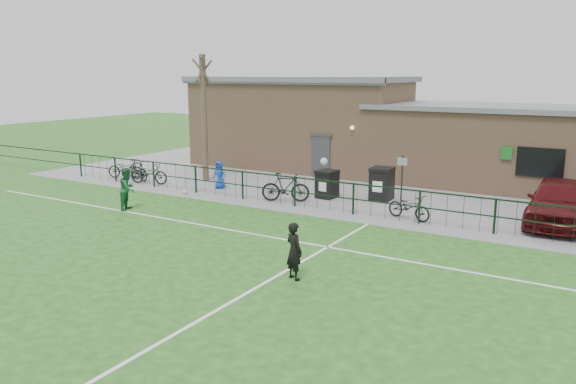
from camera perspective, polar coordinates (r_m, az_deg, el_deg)
The scene contains 21 objects.
ground at distance 14.94m, azimuth -10.05°, elevation -8.32°, with size 90.00×90.00×0.00m, color #205318.
paving_strip at distance 26.24m, azimuth 9.62°, elevation 0.55°, with size 34.00×13.00×0.02m, color gray.
pitch_line_touch at distance 21.16m, azimuth 3.92°, elevation -2.08°, with size 28.00×0.10×0.01m, color white.
pitch_line_mid at distance 17.98m, azimuth -1.65°, elevation -4.61°, with size 28.00×0.10×0.01m, color white.
pitch_line_perp at distance 13.78m, azimuth -3.66°, elevation -9.91°, with size 0.10×16.00×0.01m, color white.
perimeter_fence at distance 21.19m, azimuth 4.19°, elevation -0.41°, with size 28.00×0.10×1.20m, color black.
bare_tree at distance 27.30m, azimuth -8.53°, elevation 7.37°, with size 0.30×0.30×6.00m, color #4A392D.
wheelie_bin_left at distance 23.45m, azimuth 4.00°, elevation 0.71°, with size 0.71×0.81×1.08m, color black.
wheelie_bin_right at distance 23.35m, azimuth 9.51°, elevation 0.74°, with size 0.83×0.94×1.25m, color black.
sign_post at distance 22.36m, azimuth 11.48°, elevation 1.13°, with size 0.06×0.06×2.00m, color black.
car_maroon at distance 21.36m, azimuth 25.76°, elevation -0.89°, with size 1.88×4.68×1.59m, color #4D0D11.
bicycle_a at distance 28.94m, azimuth -16.19°, elevation 2.30°, with size 0.64×1.84×0.97m, color black.
bicycle_b at distance 28.19m, azimuth -15.02°, elevation 2.18°, with size 0.48×1.71×1.03m, color black.
bicycle_c at distance 27.20m, azimuth -13.93°, elevation 1.86°, with size 0.66×1.91×1.00m, color black.
bicycle_d at distance 22.71m, azimuth -0.25°, elevation 0.48°, with size 0.55×1.96×1.18m, color black.
bicycle_e at distance 20.42m, azimuth 12.20°, elevation -1.50°, with size 0.60×1.71×0.90m, color black.
spectator_child at distance 25.47m, azimuth -6.97°, elevation 1.74°, with size 0.61×0.40×1.25m, color #133FB4.
goalkeeper_kick at distance 14.29m, azimuth 0.74°, elevation -5.64°, with size 1.10×3.25×2.70m.
outfield_player at distance 22.28m, azimuth -15.97°, elevation 0.31°, with size 0.78×0.61×1.61m, color #1A5D2F.
ball_ground at distance 24.62m, azimuth -10.41°, elevation 0.01°, with size 0.22×0.22×0.22m, color white.
clubhouse at distance 29.00m, azimuth 10.34°, elevation 6.03°, with size 24.25×5.40×4.96m.
Camera 1 is at (9.33, -10.48, 5.14)m, focal length 35.00 mm.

